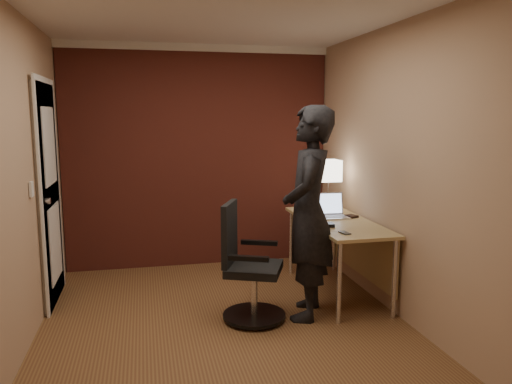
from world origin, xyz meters
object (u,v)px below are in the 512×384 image
person (308,213)px  laptop (329,210)px  mouse (330,225)px  office_chair (247,270)px  desk_lamp (329,171)px  desk (344,233)px  phone (345,233)px  wallet (352,216)px

person → laptop: bearing=168.5°
mouse → office_chair: (-0.81, -0.18, -0.31)m
desk_lamp → mouse: 0.87m
desk → person: person is taller
desk_lamp → phone: desk_lamp is taller
person → mouse: bearing=148.7°
office_chair → desk: bearing=22.4°
desk → laptop: 0.27m
desk_lamp → office_chair: desk_lamp is taller
laptop → mouse: 0.44m
desk → mouse: 0.38m
laptop → wallet: bearing=-19.4°
desk_lamp → office_chair: bearing=-139.6°
wallet → person: (-0.63, -0.54, 0.16)m
mouse → wallet: bearing=47.6°
wallet → office_chair: 1.31m
laptop → person: 0.76m
laptop → office_chair: (-0.95, -0.59, -0.36)m
laptop → phone: (-0.12, -0.69, -0.06)m
desk_lamp → person: 1.10m
phone → wallet: 0.70m
laptop → phone: bearing=-99.8°
phone → wallet: size_ratio=1.05×
desk → wallet: wallet is taller
mouse → person: person is taller
desk_lamp → phone: 1.10m
mouse → laptop: bearing=74.6°
desk_lamp → office_chair: size_ratio=0.54×
desk → mouse: mouse is taller
mouse → wallet: 0.49m
desk_lamp → laptop: size_ratio=1.57×
desk → office_chair: 1.15m
wallet → laptop: bearing=160.6°
desk → desk_lamp: desk_lamp is taller
laptop → phone: 0.70m
wallet → person: bearing=-139.5°
office_chair → laptop: bearing=31.9°
desk_lamp → office_chair: 1.56m
office_chair → person: bearing=-2.7°
desk_lamp → mouse: desk_lamp is taller
desk → mouse: size_ratio=15.00×
desk_lamp → phone: size_ratio=4.65×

